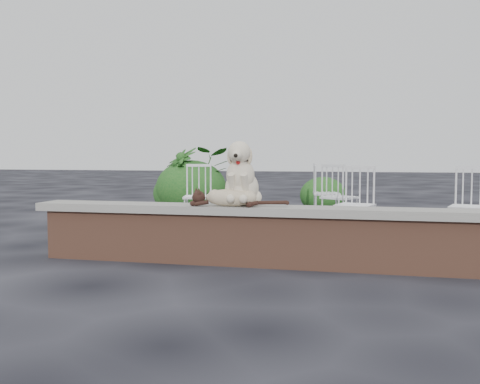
% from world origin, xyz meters
% --- Properties ---
extents(ground, '(60.00, 60.00, 0.00)m').
position_xyz_m(ground, '(0.00, 0.00, 0.00)').
color(ground, black).
rests_on(ground, ground).
extents(brick_wall, '(6.00, 0.30, 0.50)m').
position_xyz_m(brick_wall, '(0.00, 0.00, 0.25)').
color(brick_wall, brown).
rests_on(brick_wall, ground).
extents(capstone, '(6.20, 0.40, 0.08)m').
position_xyz_m(capstone, '(0.00, 0.00, 0.54)').
color(capstone, slate).
rests_on(capstone, brick_wall).
extents(dog, '(0.44, 0.56, 0.64)m').
position_xyz_m(dog, '(-0.97, 0.07, 0.90)').
color(dog, beige).
rests_on(dog, capstone).
extents(cat, '(1.12, 0.30, 0.19)m').
position_xyz_m(cat, '(-1.05, -0.08, 0.67)').
color(cat, tan).
rests_on(cat, capstone).
extents(chair_e, '(0.63, 0.63, 0.94)m').
position_xyz_m(chair_e, '(-0.37, 3.59, 0.47)').
color(chair_e, white).
rests_on(chair_e, ground).
extents(chair_d, '(0.70, 0.70, 0.94)m').
position_xyz_m(chair_d, '(1.44, 1.73, 0.47)').
color(chair_d, white).
rests_on(chair_d, ground).
extents(chair_c, '(0.77, 0.77, 0.94)m').
position_xyz_m(chair_c, '(-0.13, 2.86, 0.47)').
color(chair_c, white).
rests_on(chair_c, ground).
extents(chair_b, '(0.70, 0.70, 0.94)m').
position_xyz_m(chair_b, '(0.10, 1.64, 0.47)').
color(chair_b, white).
rests_on(chair_b, ground).
extents(chair_a, '(0.67, 0.67, 0.94)m').
position_xyz_m(chair_a, '(-2.19, 2.47, 0.47)').
color(chair_a, white).
rests_on(chair_a, ground).
extents(potted_plant_a, '(1.41, 1.35, 1.22)m').
position_xyz_m(potted_plant_a, '(-2.75, 4.33, 0.61)').
color(potted_plant_a, '#154A18').
rests_on(potted_plant_a, ground).
extents(potted_plant_b, '(0.96, 0.96, 1.21)m').
position_xyz_m(potted_plant_b, '(-3.03, 4.14, 0.61)').
color(potted_plant_b, '#154A18').
rests_on(potted_plant_b, ground).
extents(shrubbery, '(3.53, 1.87, 1.04)m').
position_xyz_m(shrubbery, '(-2.53, 4.38, 0.41)').
color(shrubbery, '#154A18').
rests_on(shrubbery, ground).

